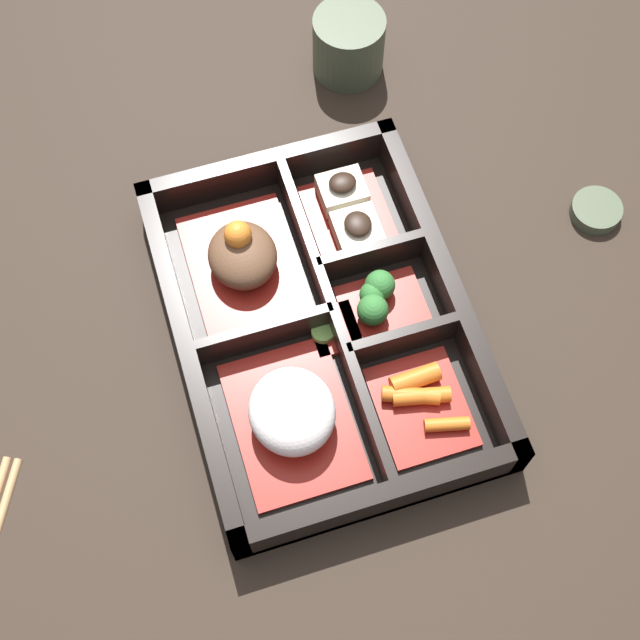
% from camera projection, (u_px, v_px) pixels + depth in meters
% --- Properties ---
extents(ground_plane, '(3.00, 3.00, 0.00)m').
position_uv_depth(ground_plane, '(320.00, 332.00, 0.76)').
color(ground_plane, black).
extents(bento_base, '(0.33, 0.24, 0.01)m').
position_uv_depth(bento_base, '(320.00, 330.00, 0.75)').
color(bento_base, black).
rests_on(bento_base, ground_plane).
extents(bento_rim, '(0.33, 0.24, 0.05)m').
position_uv_depth(bento_rim, '(324.00, 320.00, 0.74)').
color(bento_rim, black).
rests_on(bento_rim, ground_plane).
extents(bowl_rice, '(0.13, 0.09, 0.05)m').
position_uv_depth(bowl_rice, '(292.00, 414.00, 0.69)').
color(bowl_rice, maroon).
rests_on(bowl_rice, bento_base).
extents(bowl_stew, '(0.13, 0.09, 0.06)m').
position_uv_depth(bowl_stew, '(243.00, 258.00, 0.75)').
color(bowl_stew, maroon).
rests_on(bowl_stew, bento_base).
extents(bowl_carrots, '(0.09, 0.07, 0.02)m').
position_uv_depth(bowl_carrots, '(421.00, 401.00, 0.71)').
color(bowl_carrots, maroon).
rests_on(bowl_carrots, bento_base).
extents(bowl_greens, '(0.06, 0.07, 0.03)m').
position_uv_depth(bowl_greens, '(378.00, 300.00, 0.74)').
color(bowl_greens, maroon).
rests_on(bowl_greens, bento_base).
extents(bowl_tofu, '(0.09, 0.07, 0.03)m').
position_uv_depth(bowl_tofu, '(350.00, 213.00, 0.78)').
color(bowl_tofu, maroon).
rests_on(bowl_tofu, bento_base).
extents(bowl_pickles, '(0.04, 0.04, 0.01)m').
position_uv_depth(bowl_pickles, '(332.00, 329.00, 0.74)').
color(bowl_pickles, maroon).
rests_on(bowl_pickles, bento_base).
extents(tea_cup, '(0.07, 0.07, 0.06)m').
position_uv_depth(tea_cup, '(348.00, 43.00, 0.85)').
color(tea_cup, '#424C38').
rests_on(tea_cup, ground_plane).
extents(sauce_dish, '(0.05, 0.05, 0.01)m').
position_uv_depth(sauce_dish, '(596.00, 210.00, 0.80)').
color(sauce_dish, '#424C38').
rests_on(sauce_dish, ground_plane).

